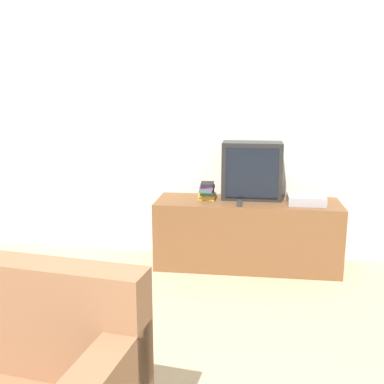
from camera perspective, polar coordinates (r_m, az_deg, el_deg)
wall_back at (r=4.33m, az=2.96°, el=8.78°), size 9.00×0.06×2.60m
tv_stand at (r=4.18m, az=6.97°, el=-5.28°), size 1.66×0.53×0.62m
television at (r=4.16m, az=7.61°, el=2.72°), size 0.54×0.30×0.52m
book_stack at (r=4.13m, az=1.94°, el=0.10°), size 0.17×0.21×0.15m
remote_on_stand at (r=3.97m, az=6.03°, el=-1.41°), size 0.05×0.20×0.02m
set_top_box at (r=4.10m, az=14.28°, el=-0.89°), size 0.32×0.29×0.08m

